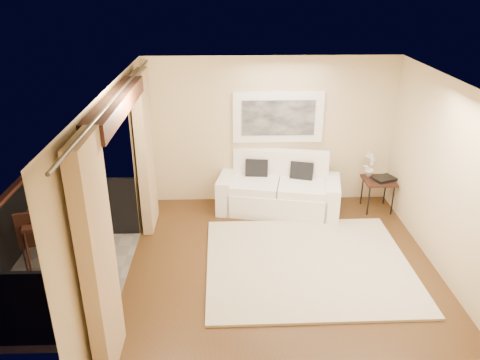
{
  "coord_description": "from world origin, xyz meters",
  "views": [
    {
      "loc": [
        -0.8,
        -5.57,
        3.97
      ],
      "look_at": [
        -0.6,
        1.02,
        1.05
      ],
      "focal_mm": 35.0,
      "sensor_mm": 36.0,
      "label": 1
    }
  ],
  "objects_px": {
    "bistro_table": "(50,222)",
    "balcony_chair_far": "(34,235)",
    "sofa": "(279,190)",
    "orchid": "(370,164)",
    "balcony_chair_near": "(67,284)",
    "ice_bucket": "(42,208)",
    "side_table": "(379,183)"
  },
  "relations": [
    {
      "from": "bistro_table",
      "to": "balcony_chair_far",
      "type": "height_order",
      "value": "balcony_chair_far"
    },
    {
      "from": "sofa",
      "to": "balcony_chair_far",
      "type": "distance_m",
      "value": 4.13
    },
    {
      "from": "orchid",
      "to": "bistro_table",
      "type": "height_order",
      "value": "orchid"
    },
    {
      "from": "sofa",
      "to": "bistro_table",
      "type": "height_order",
      "value": "sofa"
    },
    {
      "from": "balcony_chair_near",
      "to": "ice_bucket",
      "type": "bearing_deg",
      "value": 135.5
    },
    {
      "from": "sofa",
      "to": "balcony_chair_near",
      "type": "height_order",
      "value": "sofa"
    },
    {
      "from": "sofa",
      "to": "balcony_chair_far",
      "type": "relative_size",
      "value": 2.38
    },
    {
      "from": "orchid",
      "to": "balcony_chair_near",
      "type": "bearing_deg",
      "value": -145.97
    },
    {
      "from": "side_table",
      "to": "bistro_table",
      "type": "relative_size",
      "value": 0.73
    },
    {
      "from": "bistro_table",
      "to": "balcony_chair_far",
      "type": "distance_m",
      "value": 0.28
    },
    {
      "from": "balcony_chair_far",
      "to": "balcony_chair_near",
      "type": "height_order",
      "value": "balcony_chair_near"
    },
    {
      "from": "side_table",
      "to": "balcony_chair_far",
      "type": "height_order",
      "value": "balcony_chair_far"
    },
    {
      "from": "bistro_table",
      "to": "balcony_chair_near",
      "type": "relative_size",
      "value": 0.81
    },
    {
      "from": "orchid",
      "to": "bistro_table",
      "type": "relative_size",
      "value": 0.61
    },
    {
      "from": "bistro_table",
      "to": "sofa",
      "type": "bearing_deg",
      "value": 25.58
    },
    {
      "from": "side_table",
      "to": "ice_bucket",
      "type": "xyz_separation_m",
      "value": [
        -5.4,
        -1.51,
        0.35
      ]
    },
    {
      "from": "balcony_chair_far",
      "to": "sofa",
      "type": "bearing_deg",
      "value": -169.7
    },
    {
      "from": "orchid",
      "to": "side_table",
      "type": "bearing_deg",
      "value": -43.98
    },
    {
      "from": "orchid",
      "to": "balcony_chair_near",
      "type": "height_order",
      "value": "orchid"
    },
    {
      "from": "side_table",
      "to": "balcony_chair_far",
      "type": "bearing_deg",
      "value": -162.87
    },
    {
      "from": "side_table",
      "to": "ice_bucket",
      "type": "height_order",
      "value": "ice_bucket"
    },
    {
      "from": "balcony_chair_near",
      "to": "ice_bucket",
      "type": "distance_m",
      "value": 1.61
    },
    {
      "from": "bistro_table",
      "to": "balcony_chair_far",
      "type": "bearing_deg",
      "value": -151.49
    },
    {
      "from": "bistro_table",
      "to": "balcony_chair_near",
      "type": "xyz_separation_m",
      "value": [
        0.63,
        -1.32,
        -0.13
      ]
    },
    {
      "from": "balcony_chair_far",
      "to": "ice_bucket",
      "type": "xyz_separation_m",
      "value": [
        0.1,
        0.19,
        0.33
      ]
    },
    {
      "from": "orchid",
      "to": "balcony_chair_far",
      "type": "relative_size",
      "value": 0.52
    },
    {
      "from": "sofa",
      "to": "orchid",
      "type": "height_order",
      "value": "orchid"
    },
    {
      "from": "orchid",
      "to": "bistro_table",
      "type": "bearing_deg",
      "value": -161.45
    },
    {
      "from": "sofa",
      "to": "bistro_table",
      "type": "distance_m",
      "value": 3.9
    },
    {
      "from": "side_table",
      "to": "balcony_chair_far",
      "type": "distance_m",
      "value": 5.75
    },
    {
      "from": "sofa",
      "to": "bistro_table",
      "type": "relative_size",
      "value": 2.83
    },
    {
      "from": "side_table",
      "to": "balcony_chair_near",
      "type": "xyz_separation_m",
      "value": [
        -4.66,
        -2.9,
        0.04
      ]
    }
  ]
}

